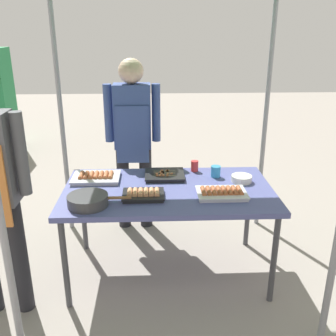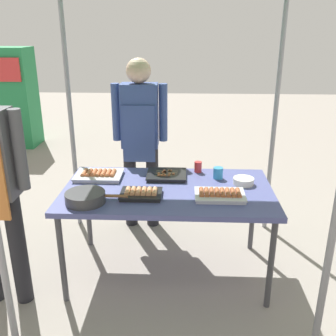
{
  "view_description": "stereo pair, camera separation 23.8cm",
  "coord_description": "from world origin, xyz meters",
  "px_view_note": "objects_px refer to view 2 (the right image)",
  "views": [
    {
      "loc": [
        -0.12,
        -2.7,
        1.92
      ],
      "look_at": [
        0.0,
        0.05,
        0.9
      ],
      "focal_mm": 41.03,
      "sensor_mm": 36.0,
      "label": 1
    },
    {
      "loc": [
        0.12,
        -2.7,
        1.92
      ],
      "look_at": [
        0.0,
        0.05,
        0.9
      ],
      "focal_mm": 41.03,
      "sensor_mm": 36.0,
      "label": 2
    }
  ],
  "objects_px": {
    "tray_pork_links": "(220,195)",
    "vendor_woman": "(140,131)",
    "tray_grilled_sausages": "(141,194)",
    "cooking_wok": "(86,197)",
    "stall_table": "(168,195)",
    "condiment_bowl": "(243,181)",
    "neighbor_stall_left": "(6,97)",
    "tray_spring_rolls": "(99,175)",
    "tray_meat_skewers": "(167,175)",
    "drink_cup_by_wok": "(198,167)",
    "drink_cup_near_edge": "(218,173)"
  },
  "relations": [
    {
      "from": "tray_pork_links",
      "to": "vendor_woman",
      "type": "bearing_deg",
      "value": 125.69
    },
    {
      "from": "tray_grilled_sausages",
      "to": "cooking_wok",
      "type": "height_order",
      "value": "cooking_wok"
    },
    {
      "from": "stall_table",
      "to": "condiment_bowl",
      "type": "xyz_separation_m",
      "value": [
        0.59,
        0.12,
        0.08
      ]
    },
    {
      "from": "tray_grilled_sausages",
      "to": "neighbor_stall_left",
      "type": "xyz_separation_m",
      "value": [
        -2.66,
        3.68,
        0.04
      ]
    },
    {
      "from": "tray_spring_rolls",
      "to": "condiment_bowl",
      "type": "bearing_deg",
      "value": -4.42
    },
    {
      "from": "tray_pork_links",
      "to": "vendor_woman",
      "type": "distance_m",
      "value": 1.19
    },
    {
      "from": "tray_pork_links",
      "to": "neighbor_stall_left",
      "type": "bearing_deg",
      "value": 131.33
    },
    {
      "from": "tray_pork_links",
      "to": "tray_grilled_sausages",
      "type": "bearing_deg",
      "value": -179.51
    },
    {
      "from": "tray_grilled_sausages",
      "to": "vendor_woman",
      "type": "xyz_separation_m",
      "value": [
        -0.11,
        0.96,
        0.21
      ]
    },
    {
      "from": "tray_grilled_sausages",
      "to": "neighbor_stall_left",
      "type": "relative_size",
      "value": 0.19
    },
    {
      "from": "tray_meat_skewers",
      "to": "vendor_woman",
      "type": "bearing_deg",
      "value": 116.36
    },
    {
      "from": "vendor_woman",
      "to": "neighbor_stall_left",
      "type": "xyz_separation_m",
      "value": [
        -2.55,
        2.72,
        -0.18
      ]
    },
    {
      "from": "tray_grilled_sausages",
      "to": "vendor_woman",
      "type": "bearing_deg",
      "value": 96.59
    },
    {
      "from": "drink_cup_by_wok",
      "to": "tray_pork_links",
      "type": "bearing_deg",
      "value": -74.49
    },
    {
      "from": "stall_table",
      "to": "cooking_wok",
      "type": "relative_size",
      "value": 3.62
    },
    {
      "from": "stall_table",
      "to": "neighbor_stall_left",
      "type": "xyz_separation_m",
      "value": [
        -2.85,
        3.53,
        0.11
      ]
    },
    {
      "from": "cooking_wok",
      "to": "tray_spring_rolls",
      "type": "bearing_deg",
      "value": 91.17
    },
    {
      "from": "neighbor_stall_left",
      "to": "vendor_woman",
      "type": "bearing_deg",
      "value": -46.9
    },
    {
      "from": "cooking_wok",
      "to": "condiment_bowl",
      "type": "xyz_separation_m",
      "value": [
        1.16,
        0.39,
        -0.02
      ]
    },
    {
      "from": "drink_cup_near_edge",
      "to": "condiment_bowl",
      "type": "bearing_deg",
      "value": -30.92
    },
    {
      "from": "tray_grilled_sausages",
      "to": "neighbor_stall_left",
      "type": "distance_m",
      "value": 4.54
    },
    {
      "from": "stall_table",
      "to": "tray_grilled_sausages",
      "type": "xyz_separation_m",
      "value": [
        -0.19,
        -0.15,
        0.08
      ]
    },
    {
      "from": "drink_cup_near_edge",
      "to": "vendor_woman",
      "type": "relative_size",
      "value": 0.06
    },
    {
      "from": "tray_grilled_sausages",
      "to": "vendor_woman",
      "type": "relative_size",
      "value": 0.18
    },
    {
      "from": "stall_table",
      "to": "tray_grilled_sausages",
      "type": "distance_m",
      "value": 0.25
    },
    {
      "from": "vendor_woman",
      "to": "tray_meat_skewers",
      "type": "bearing_deg",
      "value": 116.36
    },
    {
      "from": "stall_table",
      "to": "drink_cup_by_wok",
      "type": "distance_m",
      "value": 0.45
    },
    {
      "from": "tray_meat_skewers",
      "to": "cooking_wok",
      "type": "relative_size",
      "value": 0.73
    },
    {
      "from": "tray_spring_rolls",
      "to": "drink_cup_by_wok",
      "type": "height_order",
      "value": "drink_cup_by_wok"
    },
    {
      "from": "tray_meat_skewers",
      "to": "vendor_woman",
      "type": "xyz_separation_m",
      "value": [
        -0.28,
        0.56,
        0.22
      ]
    },
    {
      "from": "condiment_bowl",
      "to": "tray_pork_links",
      "type": "bearing_deg",
      "value": -128.13
    },
    {
      "from": "drink_cup_by_wok",
      "to": "neighbor_stall_left",
      "type": "height_order",
      "value": "neighbor_stall_left"
    },
    {
      "from": "tray_grilled_sausages",
      "to": "cooking_wok",
      "type": "distance_m",
      "value": 0.4
    },
    {
      "from": "tray_spring_rolls",
      "to": "tray_pork_links",
      "type": "bearing_deg",
      "value": -20.22
    },
    {
      "from": "condiment_bowl",
      "to": "drink_cup_by_wok",
      "type": "bearing_deg",
      "value": 144.18
    },
    {
      "from": "tray_meat_skewers",
      "to": "drink_cup_near_edge",
      "type": "distance_m",
      "value": 0.42
    },
    {
      "from": "tray_pork_links",
      "to": "cooking_wok",
      "type": "bearing_deg",
      "value": -172.65
    },
    {
      "from": "tray_pork_links",
      "to": "drink_cup_near_edge",
      "type": "height_order",
      "value": "drink_cup_near_edge"
    },
    {
      "from": "tray_spring_rolls",
      "to": "vendor_woman",
      "type": "height_order",
      "value": "vendor_woman"
    },
    {
      "from": "tray_grilled_sausages",
      "to": "tray_pork_links",
      "type": "xyz_separation_m",
      "value": [
        0.57,
        0.0,
        -0.0
      ]
    },
    {
      "from": "cooking_wok",
      "to": "neighbor_stall_left",
      "type": "distance_m",
      "value": 4.43
    },
    {
      "from": "tray_pork_links",
      "to": "condiment_bowl",
      "type": "xyz_separation_m",
      "value": [
        0.21,
        0.26,
        0.0
      ]
    },
    {
      "from": "vendor_woman",
      "to": "neighbor_stall_left",
      "type": "height_order",
      "value": "vendor_woman"
    },
    {
      "from": "cooking_wok",
      "to": "vendor_woman",
      "type": "relative_size",
      "value": 0.27
    },
    {
      "from": "condiment_bowl",
      "to": "drink_cup_near_edge",
      "type": "relative_size",
      "value": 1.77
    },
    {
      "from": "drink_cup_near_edge",
      "to": "neighbor_stall_left",
      "type": "relative_size",
      "value": 0.06
    },
    {
      "from": "tray_grilled_sausages",
      "to": "vendor_woman",
      "type": "distance_m",
      "value": 0.99
    },
    {
      "from": "tray_pork_links",
      "to": "neighbor_stall_left",
      "type": "relative_size",
      "value": 0.23
    },
    {
      "from": "tray_meat_skewers",
      "to": "vendor_woman",
      "type": "relative_size",
      "value": 0.19
    },
    {
      "from": "neighbor_stall_left",
      "to": "drink_cup_by_wok",
      "type": "bearing_deg",
      "value": -45.64
    }
  ]
}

